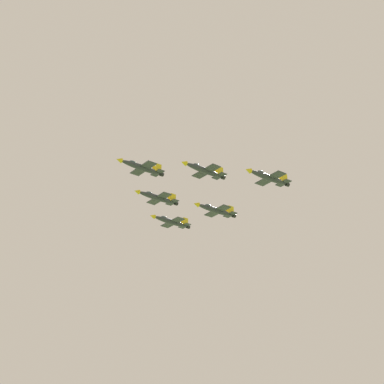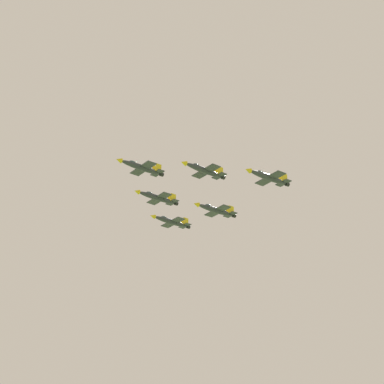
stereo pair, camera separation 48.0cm
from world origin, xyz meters
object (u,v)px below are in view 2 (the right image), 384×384
at_px(jet_left_outer, 268,177).
at_px(jet_slot_rear, 216,210).
at_px(jet_left_wingman, 204,170).
at_px(jet_right_wingman, 157,198).
at_px(jet_lead, 141,167).
at_px(jet_right_outer, 171,222).

xyz_separation_m(jet_left_outer, jet_slot_rear, (14.33, -15.41, -1.61)).
xyz_separation_m(jet_left_wingman, jet_right_wingman, (14.33, -15.41, 0.10)).
distance_m(jet_lead, jet_left_wingman, 16.29).
height_order(jet_right_wingman, jet_left_outer, jet_right_wingman).
height_order(jet_right_wingman, jet_slot_rear, jet_right_wingman).
bearing_deg(jet_left_wingman, jet_right_wingman, -90.95).
bearing_deg(jet_right_wingman, jet_lead, 41.21).
height_order(jet_right_outer, jet_slot_rear, jet_right_outer).
xyz_separation_m(jet_left_wingman, jet_slot_rear, (-1.90, -16.13, -4.07)).
bearing_deg(jet_right_wingman, jet_left_wingman, 90.84).
distance_m(jet_right_wingman, jet_slot_rear, 16.77).
bearing_deg(jet_slot_rear, jet_right_outer, -88.90).
distance_m(jet_lead, jet_right_wingman, 16.28).
relative_size(jet_right_wingman, jet_right_outer, 1.00).
distance_m(jet_left_wingman, jet_right_wingman, 21.04).
distance_m(jet_lead, jet_left_outer, 32.70).
height_order(jet_right_wingman, jet_right_outer, jet_right_wingman).
bearing_deg(jet_right_outer, jet_lead, 39.77).
bearing_deg(jet_left_outer, jet_slot_rear, -89.04).
distance_m(jet_right_wingman, jet_left_outer, 34.00).
relative_size(jet_right_outer, jet_slot_rear, 0.99).
relative_size(jet_left_wingman, jet_right_wingman, 0.97).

